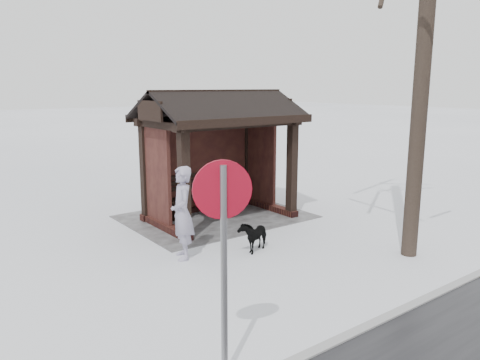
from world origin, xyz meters
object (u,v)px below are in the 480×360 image
at_px(road_sign, 223,225).
at_px(bus_shelter, 216,129).
at_px(pedestrian, 182,213).
at_px(dog, 254,235).

bearing_deg(road_sign, bus_shelter, -98.44).
height_order(pedestrian, dog, pedestrian).
distance_m(bus_shelter, dog, 3.11).
bearing_deg(pedestrian, road_sign, -4.29).
height_order(bus_shelter, road_sign, bus_shelter).
relative_size(pedestrian, dog, 2.37).
bearing_deg(dog, bus_shelter, 139.75).
distance_m(bus_shelter, pedestrian, 3.09).
relative_size(bus_shelter, dog, 4.89).
relative_size(pedestrian, road_sign, 0.71).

